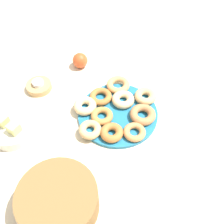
% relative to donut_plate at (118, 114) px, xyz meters
% --- Properties ---
extents(ground_plane, '(2.40, 2.40, 0.00)m').
position_rel_donut_plate_xyz_m(ground_plane, '(0.00, 0.00, -0.01)').
color(ground_plane, beige).
extents(donut_plate, '(0.30, 0.30, 0.01)m').
position_rel_donut_plate_xyz_m(donut_plate, '(0.00, 0.00, 0.00)').
color(donut_plate, '#1E6B93').
rests_on(donut_plate, ground_plane).
extents(donut_0, '(0.12, 0.12, 0.03)m').
position_rel_donut_plate_xyz_m(donut_0, '(0.02, -0.05, 0.02)').
color(donut_0, '#EABC84').
rests_on(donut_0, donut_plate).
extents(donut_1, '(0.12, 0.12, 0.02)m').
position_rel_donut_plate_xyz_m(donut_1, '(0.09, -0.00, 0.02)').
color(donut_1, '#AD6B33').
rests_on(donut_1, donut_plate).
extents(donut_2, '(0.10, 0.10, 0.03)m').
position_rel_donut_plate_xyz_m(donut_2, '(-0.08, -0.05, 0.02)').
color(donut_2, '#B27547').
rests_on(donut_2, donut_plate).
extents(donut_3, '(0.09, 0.09, 0.02)m').
position_rel_donut_plate_xyz_m(donut_3, '(0.02, 0.06, 0.02)').
color(donut_3, '#BC7A3D').
rests_on(donut_3, donut_plate).
extents(donut_4, '(0.12, 0.12, 0.03)m').
position_rel_donut_plate_xyz_m(donut_4, '(0.10, 0.07, 0.02)').
color(donut_4, '#EABC84').
rests_on(donut_4, donut_plate).
extents(donut_5, '(0.11, 0.11, 0.03)m').
position_rel_donut_plate_xyz_m(donut_5, '(-0.06, 0.08, 0.02)').
color(donut_5, '#AD6B33').
rests_on(donut_5, donut_plate).
extents(donut_6, '(0.08, 0.08, 0.02)m').
position_rel_donut_plate_xyz_m(donut_6, '(-0.11, 0.02, 0.02)').
color(donut_6, '#C6844C').
rests_on(donut_6, donut_plate).
extents(donut_7, '(0.10, 0.10, 0.03)m').
position_rel_donut_plate_xyz_m(donut_7, '(0.09, -0.09, 0.02)').
color(donut_7, tan).
rests_on(donut_7, donut_plate).
extents(donut_8, '(0.11, 0.11, 0.03)m').
position_rel_donut_plate_xyz_m(donut_8, '(0.01, 0.13, 0.02)').
color(donut_8, tan).
rests_on(donut_8, donut_plate).
extents(donut_9, '(0.09, 0.09, 0.03)m').
position_rel_donut_plate_xyz_m(donut_9, '(-0.02, -0.12, 0.02)').
color(donut_9, tan).
rests_on(donut_9, donut_plate).
extents(candle_holder, '(0.10, 0.10, 0.03)m').
position_rel_donut_plate_xyz_m(candle_holder, '(0.32, 0.14, 0.01)').
color(candle_holder, tan).
rests_on(candle_holder, ground_plane).
extents(tealight, '(0.05, 0.05, 0.01)m').
position_rel_donut_plate_xyz_m(tealight, '(0.32, 0.14, 0.03)').
color(tealight, silver).
rests_on(tealight, candle_holder).
extents(basket, '(0.25, 0.25, 0.09)m').
position_rel_donut_plate_xyz_m(basket, '(-0.13, 0.36, 0.04)').
color(basket, brown).
rests_on(basket, ground_plane).
extents(fruit_bowl, '(0.16, 0.16, 0.04)m').
position_rel_donut_plate_xyz_m(fruit_bowl, '(0.20, 0.32, 0.01)').
color(fruit_bowl, silver).
rests_on(fruit_bowl, ground_plane).
extents(melon_chunk_left, '(0.04, 0.04, 0.04)m').
position_rel_donut_plate_xyz_m(melon_chunk_left, '(0.17, 0.32, 0.05)').
color(melon_chunk_left, '#DBD67A').
rests_on(melon_chunk_left, fruit_bowl).
extents(melon_chunk_right, '(0.04, 0.04, 0.04)m').
position_rel_donut_plate_xyz_m(melon_chunk_right, '(0.22, 0.34, 0.05)').
color(melon_chunk_right, '#DBD67A').
rests_on(melon_chunk_right, fruit_bowl).
extents(apple, '(0.06, 0.06, 0.06)m').
position_rel_donut_plate_xyz_m(apple, '(0.30, -0.07, 0.03)').
color(apple, '#CC4C23').
rests_on(apple, ground_plane).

